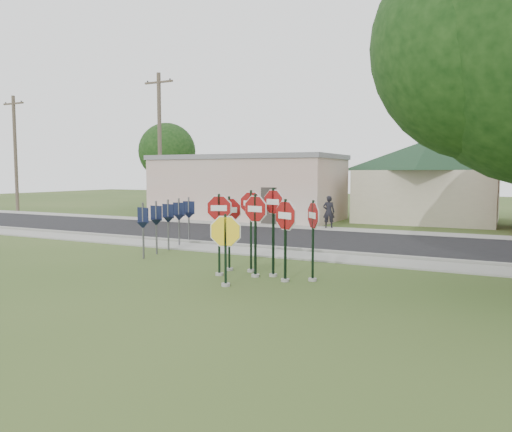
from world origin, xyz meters
The scene contains 20 objects.
ground centered at (0.00, 0.00, 0.00)m, with size 120.00×120.00×0.00m, color #324B1C.
sidewalk_near centered at (0.00, 5.50, 0.03)m, with size 60.00×1.60×0.06m, color gray.
road centered at (0.00, 10.00, 0.02)m, with size 60.00×7.00×0.04m, color black.
sidewalk_far centered at (0.00, 14.30, 0.03)m, with size 60.00×1.60×0.06m, color gray.
curb centered at (0.00, 6.50, 0.07)m, with size 60.00×0.20×0.14m, color gray.
stop_sign_center centered at (-0.06, 1.52, 1.58)m, with size 1.07×0.24×2.54m.
stop_sign_yellow centered at (-0.23, 0.09, 1.22)m, with size 1.10×0.40×2.07m.
stop_sign_left centered at (-1.10, 1.22, 1.56)m, with size 0.98×0.37×2.53m.
stop_sign_right centered at (0.98, 1.33, 1.51)m, with size 1.05×0.51×2.44m.
stop_sign_back_right centered at (0.39, 1.80, 1.67)m, with size 0.97×0.29×2.70m.
stop_sign_back_left centered at (-0.51, 2.12, 1.60)m, with size 0.94×0.27×2.61m.
stop_sign_far_right centered at (1.64, 1.74, 1.46)m, with size 0.72×0.80×2.39m.
stop_sign_far_left centered at (-1.22, 2.02, 1.49)m, with size 0.78×0.73×2.42m.
route_sign_row centered at (-5.40, 4.50, 1.22)m, with size 1.43×4.63×2.00m.
building_stucco centered at (-9.00, 18.00, 2.15)m, with size 12.20×6.20×4.20m.
building_house centered at (2.00, 22.00, 3.65)m, with size 11.60×11.60×6.20m.
utility_pole_near centered at (-14.00, 15.20, 4.97)m, with size 2.20×0.26×9.50m.
utility_pole_far centered at (-28.00, 15.20, 4.71)m, with size 2.20×0.26×9.00m.
bg_tree_left centered at (-20.00, 24.00, 4.88)m, with size 4.90×4.90×7.35m.
pedestrian centered at (-2.17, 14.54, 0.94)m, with size 0.64×0.42×1.75m, color black.
Camera 1 is at (6.45, -11.33, 3.04)m, focal length 35.00 mm.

